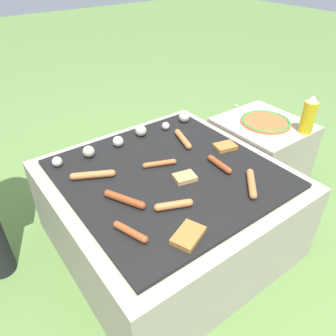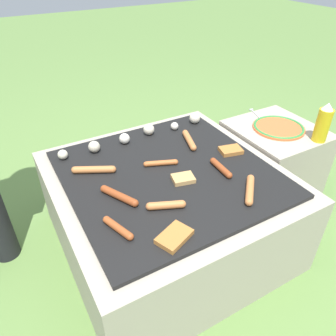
{
  "view_description": "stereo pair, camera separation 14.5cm",
  "coord_description": "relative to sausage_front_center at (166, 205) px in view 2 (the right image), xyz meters",
  "views": [
    {
      "loc": [
        -0.71,
        -0.96,
        1.28
      ],
      "look_at": [
        0.0,
        0.0,
        0.46
      ],
      "focal_mm": 35.0,
      "sensor_mm": 36.0,
      "label": 1
    },
    {
      "loc": [
        -0.59,
        -1.04,
        1.28
      ],
      "look_at": [
        0.0,
        0.0,
        0.46
      ],
      "focal_mm": 35.0,
      "sensor_mm": 36.0,
      "label": 2
    }
  ],
  "objects": [
    {
      "name": "sausage_front_right",
      "position": [
        -0.21,
        -0.02,
        -0.0
      ],
      "size": [
        0.07,
        0.15,
        0.03
      ],
      "color": "#A34C23",
      "rests_on": "grill"
    },
    {
      "name": "sausage_mid_right",
      "position": [
        -0.13,
        0.14,
        -0.0
      ],
      "size": [
        0.1,
        0.17,
        0.03
      ],
      "color": "#93421E",
      "rests_on": "grill"
    },
    {
      "name": "bread_slice_left",
      "position": [
        -0.05,
        -0.15,
        -0.01
      ],
      "size": [
        0.15,
        0.12,
        0.02
      ],
      "color": "#B27033",
      "rests_on": "grill"
    },
    {
      "name": "condiment_bottle",
      "position": [
        0.94,
        0.07,
        0.08
      ],
      "size": [
        0.07,
        0.07,
        0.21
      ],
      "color": "gold",
      "rests_on": "side_ledge"
    },
    {
      "name": "fork_utensil",
      "position": [
        0.87,
        0.45,
        -0.01
      ],
      "size": [
        0.07,
        0.19,
        0.01
      ],
      "color": "silver",
      "rests_on": "side_ledge"
    },
    {
      "name": "plate_colorful",
      "position": [
        0.86,
        0.26,
        -0.01
      ],
      "size": [
        0.28,
        0.28,
        0.02
      ],
      "color": "orange",
      "rests_on": "side_ledge"
    },
    {
      "name": "sausage_mid_left",
      "position": [
        0.35,
        0.38,
        0.0
      ],
      "size": [
        0.08,
        0.18,
        0.03
      ],
      "color": "#C6753D",
      "rests_on": "grill"
    },
    {
      "name": "sausage_back_center",
      "position": [
        0.34,
        -0.09,
        0.0
      ],
      "size": [
        0.14,
        0.15,
        0.03
      ],
      "color": "#C6753D",
      "rests_on": "grill"
    },
    {
      "name": "ground_plane",
      "position": [
        0.13,
        0.21,
        -0.45
      ],
      "size": [
        14.0,
        14.0,
        0.0
      ],
      "primitive_type": "plane",
      "color": "#608442"
    },
    {
      "name": "sausage_front_center",
      "position": [
        0.0,
        0.0,
        0.0
      ],
      "size": [
        0.15,
        0.08,
        0.03
      ],
      "color": "#C6753D",
      "rests_on": "grill"
    },
    {
      "name": "sausage_back_right",
      "position": [
        0.12,
        0.27,
        -0.0
      ],
      "size": [
        0.15,
        0.08,
        0.02
      ],
      "color": "#B7602D",
      "rests_on": "grill"
    },
    {
      "name": "bread_slice_right",
      "position": [
        0.15,
        0.12,
        -0.01
      ],
      "size": [
        0.11,
        0.09,
        0.02
      ],
      "color": "tan",
      "rests_on": "grill"
    },
    {
      "name": "sausage_front_left",
      "position": [
        -0.16,
        0.37,
        0.0
      ],
      "size": [
        0.18,
        0.11,
        0.03
      ],
      "color": "#C6753D",
      "rests_on": "grill"
    },
    {
      "name": "sausage_back_left",
      "position": [
        0.34,
        0.1,
        -0.0
      ],
      "size": [
        0.04,
        0.16,
        0.03
      ],
      "color": "#93421E",
      "rests_on": "grill"
    },
    {
      "name": "side_ledge",
      "position": [
        0.86,
        0.27,
        -0.23
      ],
      "size": [
        0.44,
        0.48,
        0.44
      ],
      "color": "#A89E8C",
      "rests_on": "ground_plane"
    },
    {
      "name": "bread_slice_center",
      "position": [
        0.48,
        0.2,
        -0.01
      ],
      "size": [
        0.12,
        0.1,
        0.02
      ],
      "color": "#B27033",
      "rests_on": "grill"
    },
    {
      "name": "mushroom_row",
      "position": [
        0.15,
        0.54,
        0.01
      ],
      "size": [
        0.8,
        0.08,
        0.06
      ],
      "color": "beige",
      "rests_on": "grill"
    },
    {
      "name": "grill",
      "position": [
        0.13,
        0.21,
        -0.24
      ],
      "size": [
        0.99,
        0.99,
        0.44
      ],
      "color": "#A89E8C",
      "rests_on": "ground_plane"
    }
  ]
}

